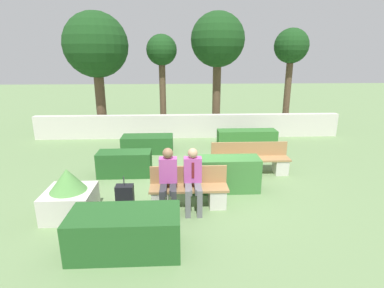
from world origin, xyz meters
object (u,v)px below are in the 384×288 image
Objects in this scene: planter_corner_left at (69,196)px; tree_rightmost at (291,50)px; bench_front at (189,192)px; suitcase at (125,198)px; tree_leftmost at (96,46)px; person_seated_man at (193,177)px; tree_center_right at (218,41)px; person_seated_woman at (168,177)px; bench_left_side at (250,162)px; tree_center_left at (162,55)px.

tree_rightmost is (7.14, 7.50, 3.04)m from planter_corner_left.
bench_front is 9.16m from tree_rightmost.
bench_front is at bearing 6.50° from planter_corner_left.
suitcase is 0.16× the size of tree_leftmost.
person_seated_man is 2.57m from planter_corner_left.
tree_center_right is (1.50, 7.21, 3.48)m from bench_front.
planter_corner_left is at bearing -175.89° from person_seated_woman.
tree_center_left is at bearing 111.90° from bench_left_side.
tree_center_right is (4.94, 0.49, 0.22)m from tree_leftmost.
bench_front is 0.63m from person_seated_woman.
bench_front is 0.35× the size of tree_leftmost.
suitcase is (-0.92, -0.03, -0.46)m from person_seated_woman.
tree_rightmost is at bearing 50.70° from suitcase.
planter_corner_left is at bearing -158.22° from bench_left_side.
person_seated_woman is at bearing -143.19° from bench_left_side.
bench_left_side is at bearing 49.23° from person_seated_man.
tree_rightmost is at bearing 3.55° from tree_leftmost.
person_seated_man is 1.52m from suitcase.
tree_leftmost reaches higher than bench_left_side.
tree_rightmost is (3.18, 0.01, -0.32)m from tree_center_right.
suitcase is at bearing -152.30° from bench_left_side.
tree_rightmost is (2.87, 5.36, 3.14)m from bench_left_side.
person_seated_woman is 0.27× the size of tree_center_right.
bench_left_side is at bearing -86.78° from tree_center_right.
person_seated_man is 0.31× the size of tree_rightmost.
tree_center_left reaches higher than person_seated_man.
tree_center_right is (1.94, 7.34, 3.05)m from person_seated_woman.
tree_rightmost is at bearing 0.17° from tree_center_right.
person_seated_man is at bearing -58.96° from bench_front.
suitcase is 8.65m from tree_center_right.
tree_center_right reaches higher than planter_corner_left.
tree_leftmost is at bearing 97.92° from planter_corner_left.
bench_front is 1.26× the size of person_seated_man.
suitcase is 7.91m from tree_center_left.
tree_center_left is 0.82× the size of tree_center_right.
person_seated_woman reaches higher than bench_left_side.
planter_corner_left is (-2.03, -0.15, -0.31)m from person_seated_woman.
tree_center_left reaches higher than planter_corner_left.
tree_rightmost reaches higher than tree_center_left.
tree_center_right is at bearing 78.24° from bench_front.
person_seated_man reaches higher than bench_left_side.
tree_rightmost reaches higher than planter_corner_left.
person_seated_woman is (-2.24, -1.99, 0.41)m from bench_left_side.
tree_leftmost is 1.13× the size of tree_rightmost.
person_seated_woman is 1.03m from suitcase.
planter_corner_left reaches higher than bench_left_side.
planter_corner_left is (-4.27, -2.14, 0.10)m from bench_left_side.
bench_left_side is 3.03m from person_seated_woman.
tree_leftmost is (-3.52, 6.85, 2.84)m from person_seated_man.
person_seated_man is (0.08, -0.14, 0.42)m from bench_front.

